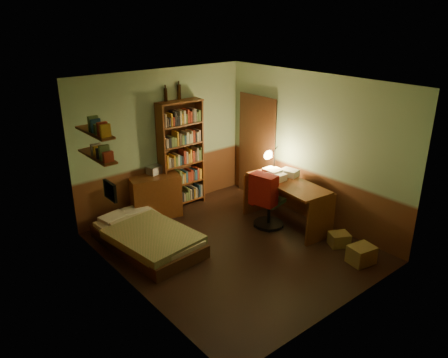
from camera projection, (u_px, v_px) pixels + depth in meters
floor at (234, 248)px, 6.97m from camera, size 3.50×4.00×0.02m
ceiling at (236, 82)px, 6.01m from camera, size 3.50×4.00×0.02m
wall_back at (163, 141)px, 7.94m from camera, size 3.50×0.02×2.60m
wall_left at (128, 203)px, 5.45m from camera, size 0.02×4.00×2.60m
wall_right at (312, 149)px, 7.54m from camera, size 0.02×4.00×2.60m
wall_front at (348, 218)px, 5.05m from camera, size 3.50×0.02×2.60m
doorway at (258, 148)px, 8.56m from camera, size 0.06×0.90×2.00m
door_trim at (256, 149)px, 8.53m from camera, size 0.02×0.98×2.08m
bed at (147, 231)px, 6.90m from camera, size 1.12×1.91×0.55m
dresser at (155, 196)px, 7.88m from camera, size 0.96×0.64×0.78m
mini_stereo at (155, 170)px, 7.86m from camera, size 0.29×0.24×0.14m
bookshelf at (181, 155)px, 8.10m from camera, size 0.88×0.31×2.03m
bottle_left at (166, 95)px, 7.64m from camera, size 0.07×0.07×0.23m
bottle_right at (179, 92)px, 7.80m from camera, size 0.07×0.07×0.27m
desk at (287, 204)px, 7.55m from camera, size 0.78×1.58×0.82m
paper_stack at (290, 173)px, 7.64m from camera, size 0.27×0.33×0.12m
desk_lamp at (275, 151)px, 7.92m from camera, size 0.20×0.20×0.65m
office_chair at (269, 201)px, 7.51m from camera, size 0.54×0.50×0.93m
red_jacket at (270, 167)px, 6.96m from camera, size 0.29×0.47×0.53m
wall_shelf_lower at (97, 156)px, 6.20m from camera, size 0.20×0.90×0.03m
wall_shelf_upper at (95, 132)px, 6.08m from camera, size 0.20×0.90×0.03m
framed_picture at (110, 191)px, 5.93m from camera, size 0.04×0.32×0.26m
cardboard_box_a at (361, 255)px, 6.51m from camera, size 0.41×0.35×0.27m
cardboard_box_b at (339, 239)px, 7.00m from camera, size 0.38×0.36×0.21m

